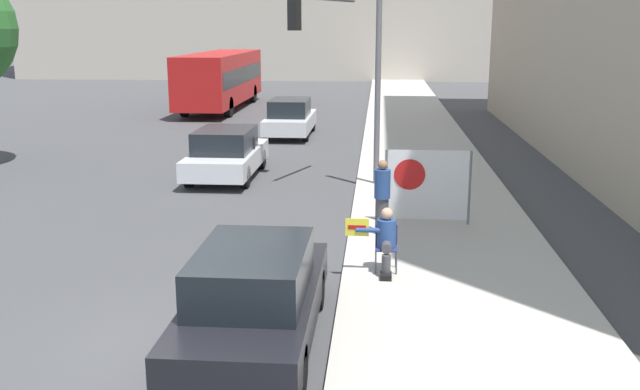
{
  "coord_description": "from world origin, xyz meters",
  "views": [
    {
      "loc": [
        2.72,
        -9.34,
        4.52
      ],
      "look_at": [
        1.57,
        4.36,
        1.22
      ],
      "focal_mm": 40.0,
      "sensor_mm": 36.0,
      "label": 1
    }
  ],
  "objects_px": {
    "traffic_light_pole": "(345,53)",
    "city_bus_on_road": "(221,77)",
    "jogger_on_sidewalk": "(382,197)",
    "motorcycle_on_road": "(251,158)",
    "seated_protester": "(385,239)",
    "parked_car_curbside": "(255,296)",
    "car_on_road_midblock": "(290,118)",
    "car_on_road_nearest": "(226,153)",
    "protest_banner": "(427,185)"
  },
  "relations": [
    {
      "from": "parked_car_curbside",
      "to": "motorcycle_on_road",
      "type": "relative_size",
      "value": 2.06
    },
    {
      "from": "protest_banner",
      "to": "parked_car_curbside",
      "type": "height_order",
      "value": "protest_banner"
    },
    {
      "from": "seated_protester",
      "to": "protest_banner",
      "type": "height_order",
      "value": "protest_banner"
    },
    {
      "from": "car_on_road_nearest",
      "to": "city_bus_on_road",
      "type": "height_order",
      "value": "city_bus_on_road"
    },
    {
      "from": "traffic_light_pole",
      "to": "motorcycle_on_road",
      "type": "bearing_deg",
      "value": 159.93
    },
    {
      "from": "parked_car_curbside",
      "to": "city_bus_on_road",
      "type": "bearing_deg",
      "value": 103.34
    },
    {
      "from": "car_on_road_midblock",
      "to": "city_bus_on_road",
      "type": "distance_m",
      "value": 10.61
    },
    {
      "from": "seated_protester",
      "to": "parked_car_curbside",
      "type": "xyz_separation_m",
      "value": [
        -1.88,
        -2.87,
        -0.03
      ]
    },
    {
      "from": "seated_protester",
      "to": "car_on_road_nearest",
      "type": "xyz_separation_m",
      "value": [
        -4.72,
        8.5,
        -0.03
      ]
    },
    {
      "from": "traffic_light_pole",
      "to": "motorcycle_on_road",
      "type": "height_order",
      "value": "traffic_light_pole"
    },
    {
      "from": "traffic_light_pole",
      "to": "car_on_road_midblock",
      "type": "xyz_separation_m",
      "value": [
        -2.68,
        9.09,
        -2.99
      ]
    },
    {
      "from": "jogger_on_sidewalk",
      "to": "motorcycle_on_road",
      "type": "relative_size",
      "value": 0.73
    },
    {
      "from": "traffic_light_pole",
      "to": "city_bus_on_road",
      "type": "xyz_separation_m",
      "value": [
        -7.63,
        18.42,
        -2.0
      ]
    },
    {
      "from": "car_on_road_midblock",
      "to": "traffic_light_pole",
      "type": "bearing_deg",
      "value": -73.55
    },
    {
      "from": "seated_protester",
      "to": "jogger_on_sidewalk",
      "type": "xyz_separation_m",
      "value": [
        -0.06,
        2.44,
        0.19
      ]
    },
    {
      "from": "seated_protester",
      "to": "car_on_road_midblock",
      "type": "distance_m",
      "value": 17.27
    },
    {
      "from": "seated_protester",
      "to": "parked_car_curbside",
      "type": "distance_m",
      "value": 3.43
    },
    {
      "from": "motorcycle_on_road",
      "to": "city_bus_on_road",
      "type": "bearing_deg",
      "value": 105.27
    },
    {
      "from": "car_on_road_midblock",
      "to": "city_bus_on_road",
      "type": "relative_size",
      "value": 0.41
    },
    {
      "from": "city_bus_on_road",
      "to": "motorcycle_on_road",
      "type": "height_order",
      "value": "city_bus_on_road"
    },
    {
      "from": "parked_car_curbside",
      "to": "traffic_light_pole",
      "type": "bearing_deg",
      "value": 86.02
    },
    {
      "from": "jogger_on_sidewalk",
      "to": "car_on_road_nearest",
      "type": "relative_size",
      "value": 0.35
    },
    {
      "from": "protest_banner",
      "to": "city_bus_on_road",
      "type": "height_order",
      "value": "city_bus_on_road"
    },
    {
      "from": "seated_protester",
      "to": "car_on_road_midblock",
      "type": "relative_size",
      "value": 0.26
    },
    {
      "from": "jogger_on_sidewalk",
      "to": "car_on_road_midblock",
      "type": "bearing_deg",
      "value": -84.95
    },
    {
      "from": "protest_banner",
      "to": "traffic_light_pole",
      "type": "height_order",
      "value": "traffic_light_pole"
    },
    {
      "from": "jogger_on_sidewalk",
      "to": "seated_protester",
      "type": "bearing_deg",
      "value": 81.71
    },
    {
      "from": "parked_car_curbside",
      "to": "city_bus_on_road",
      "type": "height_order",
      "value": "city_bus_on_road"
    },
    {
      "from": "motorcycle_on_road",
      "to": "protest_banner",
      "type": "bearing_deg",
      "value": -47.95
    },
    {
      "from": "protest_banner",
      "to": "car_on_road_nearest",
      "type": "height_order",
      "value": "protest_banner"
    },
    {
      "from": "car_on_road_midblock",
      "to": "city_bus_on_road",
      "type": "height_order",
      "value": "city_bus_on_road"
    },
    {
      "from": "seated_protester",
      "to": "car_on_road_midblock",
      "type": "bearing_deg",
      "value": 89.4
    },
    {
      "from": "seated_protester",
      "to": "jogger_on_sidewalk",
      "type": "relative_size",
      "value": 0.73
    },
    {
      "from": "protest_banner",
      "to": "parked_car_curbside",
      "type": "relative_size",
      "value": 0.42
    },
    {
      "from": "seated_protester",
      "to": "motorcycle_on_road",
      "type": "distance_m",
      "value": 9.69
    },
    {
      "from": "car_on_road_nearest",
      "to": "jogger_on_sidewalk",
      "type": "bearing_deg",
      "value": -52.47
    },
    {
      "from": "parked_car_curbside",
      "to": "motorcycle_on_road",
      "type": "height_order",
      "value": "parked_car_curbside"
    },
    {
      "from": "traffic_light_pole",
      "to": "parked_car_curbside",
      "type": "relative_size",
      "value": 1.18
    },
    {
      "from": "seated_protester",
      "to": "car_on_road_nearest",
      "type": "bearing_deg",
      "value": 105.63
    },
    {
      "from": "seated_protester",
      "to": "protest_banner",
      "type": "xyz_separation_m",
      "value": [
        0.94,
        3.31,
        0.26
      ]
    },
    {
      "from": "parked_car_curbside",
      "to": "city_bus_on_road",
      "type": "distance_m",
      "value": 29.87
    },
    {
      "from": "parked_car_curbside",
      "to": "car_on_road_midblock",
      "type": "bearing_deg",
      "value": 95.63
    },
    {
      "from": "city_bus_on_road",
      "to": "traffic_light_pole",
      "type": "bearing_deg",
      "value": -67.51
    },
    {
      "from": "car_on_road_nearest",
      "to": "motorcycle_on_road",
      "type": "distance_m",
      "value": 0.78
    },
    {
      "from": "parked_car_curbside",
      "to": "car_on_road_nearest",
      "type": "height_order",
      "value": "car_on_road_nearest"
    },
    {
      "from": "car_on_road_nearest",
      "to": "city_bus_on_road",
      "type": "relative_size",
      "value": 0.4
    },
    {
      "from": "jogger_on_sidewalk",
      "to": "parked_car_curbside",
      "type": "xyz_separation_m",
      "value": [
        -1.82,
        -5.31,
        -0.22
      ]
    },
    {
      "from": "protest_banner",
      "to": "city_bus_on_road",
      "type": "bearing_deg",
      "value": 112.99
    },
    {
      "from": "seated_protester",
      "to": "parked_car_curbside",
      "type": "height_order",
      "value": "parked_car_curbside"
    },
    {
      "from": "seated_protester",
      "to": "traffic_light_pole",
      "type": "xyz_separation_m",
      "value": [
        -1.14,
        7.75,
        2.98
      ]
    }
  ]
}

